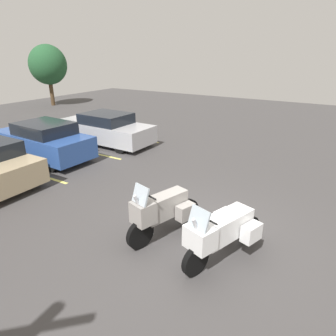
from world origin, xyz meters
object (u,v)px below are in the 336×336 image
object	(u,v)px
motorcycle_touring	(222,231)
car_blue	(44,141)
car_silver	(104,129)
motorcycle_second	(162,210)

from	to	relation	value
motorcycle_touring	car_blue	bearing A→B (deg)	74.96
car_silver	motorcycle_second	bearing A→B (deg)	-128.47
motorcycle_second	car_blue	world-z (taller)	car_blue
motorcycle_touring	car_blue	distance (m)	8.77
car_blue	car_silver	xyz separation A→B (m)	(2.91, -0.56, -0.05)
car_silver	car_blue	bearing A→B (deg)	169.13
motorcycle_touring	car_silver	size ratio (longest dim) A/B	0.46
motorcycle_touring	motorcycle_second	xyz separation A→B (m)	(0.06, 1.47, 0.01)
car_blue	car_silver	bearing A→B (deg)	-10.87
motorcycle_touring	car_silver	distance (m)	9.46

